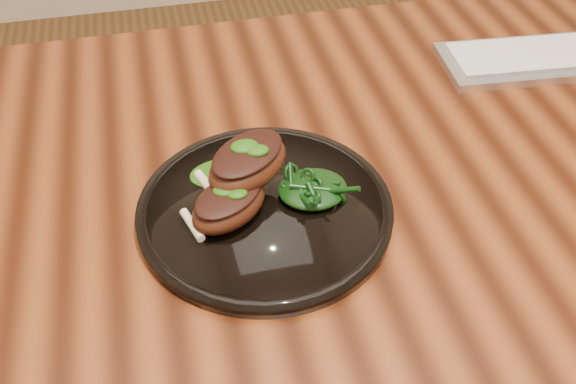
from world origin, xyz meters
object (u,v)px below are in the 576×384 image
at_px(desk, 368,200).
at_px(keyboard, 572,55).
at_px(plate, 265,210).
at_px(greens_heap, 313,185).
at_px(lamb_chop_front, 228,203).

distance_m(desk, keyboard, 0.42).
xyz_separation_m(desk, keyboard, (0.38, 0.15, 0.09)).
bearing_deg(plate, desk, 25.97).
relative_size(plate, keyboard, 0.71).
relative_size(desk, greens_heap, 19.24).
height_order(desk, plate, plate).
distance_m(plate, keyboard, 0.59).
distance_m(plate, greens_heap, 0.06).
xyz_separation_m(desk, lamb_chop_front, (-0.20, -0.09, 0.12)).
bearing_deg(lamb_chop_front, plate, 14.09).
xyz_separation_m(plate, lamb_chop_front, (-0.04, -0.01, 0.03)).
bearing_deg(desk, plate, -154.03).
xyz_separation_m(lamb_chop_front, keyboard, (0.58, 0.24, -0.03)).
height_order(desk, lamb_chop_front, lamb_chop_front).
bearing_deg(greens_heap, keyboard, 25.15).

